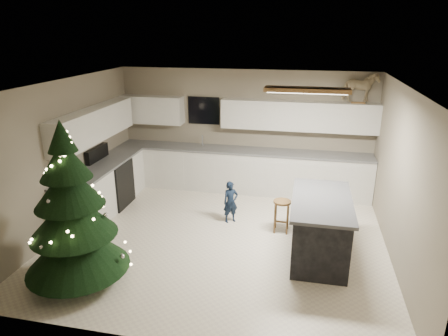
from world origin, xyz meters
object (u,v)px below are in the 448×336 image
at_px(bar_stool, 282,208).
at_px(christmas_tree, 73,219).
at_px(island, 320,227).
at_px(rocking_horse, 360,88).
at_px(toddler, 231,202).

xyz_separation_m(bar_stool, christmas_tree, (-2.69, -2.06, 0.52)).
xyz_separation_m(island, rocking_horse, (0.66, 2.52, 1.83)).
distance_m(christmas_tree, rocking_horse, 5.75).
relative_size(island, rocking_horse, 2.36).
bearing_deg(rocking_horse, toddler, 117.20).
bearing_deg(christmas_tree, rocking_horse, 44.58).
xyz_separation_m(island, christmas_tree, (-3.32, -1.41, 0.48)).
distance_m(bar_stool, christmas_tree, 3.43).
xyz_separation_m(christmas_tree, rocking_horse, (3.98, 3.92, 1.35)).
bearing_deg(bar_stool, toddler, 168.94).
xyz_separation_m(toddler, rocking_horse, (2.24, 1.68, 1.92)).
relative_size(christmas_tree, rocking_horse, 3.24).
height_order(bar_stool, rocking_horse, rocking_horse).
bearing_deg(island, rocking_horse, 75.29).
relative_size(toddler, rocking_horse, 1.09).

